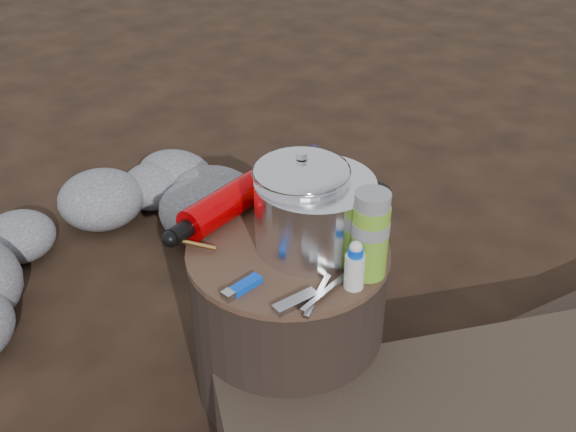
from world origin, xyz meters
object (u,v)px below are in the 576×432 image
Objects in this scene: camping_pot at (301,199)px; fuel_bottle at (226,204)px; thermos at (370,235)px; stump at (288,320)px; travel_mug at (370,214)px.

camping_pot reaches higher than fuel_bottle.
thermos is at bearing -6.50° from camping_pot.
camping_pot is 0.63× the size of fuel_bottle.
fuel_bottle is at bearing -177.99° from thermos.
camping_pot is at bearing 173.50° from thermos.
stump is 2.34× the size of thermos.
travel_mug is at bearing 51.80° from stump.
fuel_bottle is (-0.18, -0.03, -0.06)m from camping_pot.
thermos reaches higher than stump.
fuel_bottle is 2.77× the size of travel_mug.
thermos is 1.63× the size of travel_mug.
thermos reaches higher than travel_mug.
stump is 0.30m from camping_pot.
camping_pot reaches higher than stump.
travel_mug is at bearing 119.02° from thermos.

